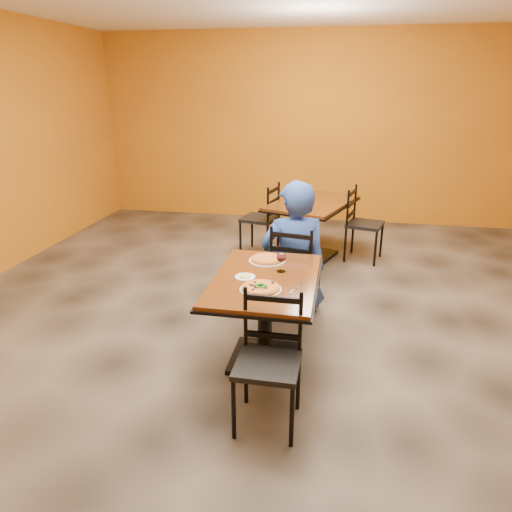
% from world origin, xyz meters
% --- Properties ---
extents(floor, '(7.00, 8.00, 0.01)m').
position_xyz_m(floor, '(0.00, 0.00, 0.00)').
color(floor, black).
rests_on(floor, ground).
extents(wall_back, '(7.00, 0.01, 3.00)m').
position_xyz_m(wall_back, '(0.00, 4.00, 1.50)').
color(wall_back, '#BA7114').
rests_on(wall_back, ground).
extents(table_main, '(0.83, 1.23, 0.75)m').
position_xyz_m(table_main, '(0.00, -0.50, 0.56)').
color(table_main, '#612B0F').
rests_on(table_main, floor).
extents(table_second, '(1.26, 1.52, 0.75)m').
position_xyz_m(table_second, '(0.17, 2.12, 0.56)').
color(table_second, '#612B0F').
rests_on(table_second, floor).
extents(chair_main_near, '(0.41, 0.41, 0.91)m').
position_xyz_m(chair_main_near, '(0.15, -1.26, 0.46)').
color(chair_main_near, black).
rests_on(chair_main_near, floor).
extents(chair_main_far, '(0.49, 0.49, 0.94)m').
position_xyz_m(chair_main_far, '(0.15, 0.43, 0.47)').
color(chair_main_far, black).
rests_on(chair_main_far, floor).
extents(chair_second_left, '(0.52, 0.52, 0.96)m').
position_xyz_m(chair_second_left, '(-0.52, 2.12, 0.48)').
color(chair_second_left, black).
rests_on(chair_second_left, floor).
extents(chair_second_right, '(0.52, 0.52, 0.95)m').
position_xyz_m(chair_second_right, '(0.86, 2.12, 0.47)').
color(chair_second_right, black).
rests_on(chair_second_right, floor).
extents(diner, '(0.75, 0.59, 1.35)m').
position_xyz_m(diner, '(0.12, 0.43, 0.67)').
color(diner, navy).
rests_on(diner, floor).
extents(plate_main, '(0.31, 0.31, 0.01)m').
position_xyz_m(plate_main, '(0.01, -0.74, 0.76)').
color(plate_main, white).
rests_on(plate_main, table_main).
extents(pizza_main, '(0.28, 0.28, 0.02)m').
position_xyz_m(pizza_main, '(0.01, -0.74, 0.77)').
color(pizza_main, maroon).
rests_on(pizza_main, plate_main).
extents(plate_far, '(0.31, 0.31, 0.01)m').
position_xyz_m(plate_far, '(-0.05, -0.14, 0.76)').
color(plate_far, white).
rests_on(plate_far, table_main).
extents(pizza_far, '(0.28, 0.28, 0.02)m').
position_xyz_m(pizza_far, '(-0.05, -0.14, 0.77)').
color(pizza_far, orange).
rests_on(pizza_far, plate_far).
extents(side_plate, '(0.16, 0.16, 0.01)m').
position_xyz_m(side_plate, '(-0.15, -0.53, 0.76)').
color(side_plate, white).
rests_on(side_plate, table_main).
extents(dip, '(0.09, 0.09, 0.01)m').
position_xyz_m(dip, '(-0.15, -0.53, 0.76)').
color(dip, tan).
rests_on(dip, side_plate).
extents(wine_glass, '(0.08, 0.08, 0.18)m').
position_xyz_m(wine_glass, '(0.10, -0.35, 0.84)').
color(wine_glass, white).
rests_on(wine_glass, table_main).
extents(fork, '(0.04, 0.19, 0.00)m').
position_xyz_m(fork, '(-0.16, -0.74, 0.75)').
color(fork, silver).
rests_on(fork, table_main).
extents(knife, '(0.09, 0.20, 0.00)m').
position_xyz_m(knife, '(0.25, -0.68, 0.75)').
color(knife, silver).
rests_on(knife, table_main).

